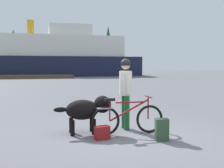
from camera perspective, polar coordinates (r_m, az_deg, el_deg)
The scene contains 13 objects.
ground_plane at distance 6.36m, azimuth 4.54°, elevation -10.84°, with size 160.00×160.00×0.00m, color slate.
bicycle at distance 6.40m, azimuth 3.27°, elevation -7.34°, with size 1.76×0.44×0.89m.
person_cyclist at distance 6.83m, azimuth 2.89°, elevation -0.49°, with size 0.32×0.53×1.80m.
dog at distance 6.47m, azimuth -5.31°, elevation -5.32°, with size 1.37×0.56×0.90m.
backpack at distance 6.00m, azimuth 10.49°, elevation -9.45°, with size 0.28×0.20×0.48m, color #334C33.
handbag_pannier at distance 6.00m, azimuth -2.12°, elevation -10.27°, with size 0.32×0.18×0.30m, color maroon.
dock_pier at distance 37.20m, azimuth -22.45°, elevation 1.39°, with size 18.20×2.78×0.40m, color brown.
ferry_boat at distance 43.89m, azimuth -12.28°, elevation 5.62°, with size 27.25×7.83×8.64m.
sailboat_moored at distance 45.10m, azimuth -16.87°, elevation 2.26°, with size 8.40×2.35×7.81m.
pine_tree_far_left at distance 62.90m, azimuth -20.11°, elevation 7.53°, with size 3.40×3.40×9.47m.
pine_tree_center at distance 64.37m, azimuth -11.27°, elevation 8.21°, with size 3.55×3.55×9.85m.
pine_tree_far_right at distance 66.45m, azimuth -0.81°, elevation 8.23°, with size 3.26×3.26×11.35m.
pine_tree_mid_back at distance 68.98m, azimuth -8.75°, elevation 7.11°, with size 4.06×4.06×8.92m.
Camera 1 is at (-1.98, -5.83, 1.61)m, focal length 43.23 mm.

